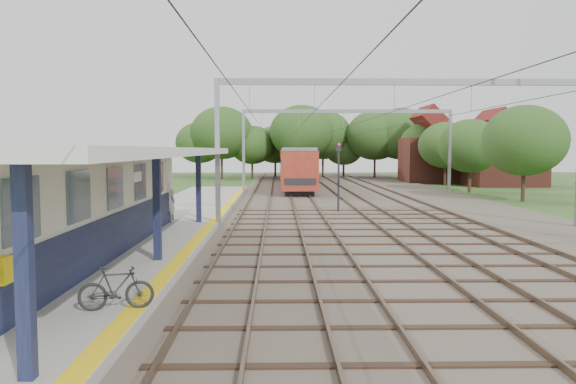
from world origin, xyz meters
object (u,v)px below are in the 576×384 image
object	(u,v)px
person	(168,201)
signal_post	(339,170)
bicycle	(116,288)
train	(294,165)

from	to	relation	value
person	signal_post	xyz separation A→B (m)	(8.69, 6.59, 1.22)
person	signal_post	world-z (taller)	signal_post
bicycle	signal_post	bearing A→B (deg)	-30.58
bicycle	signal_post	world-z (taller)	signal_post
person	train	world-z (taller)	train
train	signal_post	size ratio (longest dim) A/B	8.66
bicycle	signal_post	xyz separation A→B (m)	(6.97, 20.98, 1.74)
person	signal_post	bearing A→B (deg)	-136.09
person	bicycle	distance (m)	14.50
person	signal_post	size ratio (longest dim) A/B	0.48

